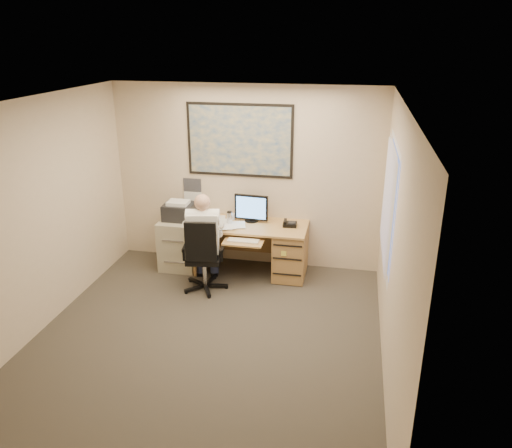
% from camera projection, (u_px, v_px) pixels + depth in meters
% --- Properties ---
extents(room_shell, '(4.00, 4.50, 2.70)m').
position_uv_depth(room_shell, '(201.00, 233.00, 5.31)').
color(room_shell, '#3B362D').
rests_on(room_shell, ground).
extents(desk, '(1.60, 0.97, 1.15)m').
position_uv_depth(desk, '(274.00, 245.00, 7.29)').
color(desk, tan).
rests_on(desk, ground).
extents(world_map, '(1.56, 0.03, 1.06)m').
position_uv_depth(world_map, '(240.00, 140.00, 7.18)').
color(world_map, '#1E4C93').
rests_on(world_map, room_shell).
extents(wall_calendar, '(0.28, 0.01, 0.42)m').
position_uv_depth(wall_calendar, '(193.00, 192.00, 7.61)').
color(wall_calendar, white).
rests_on(wall_calendar, room_shell).
extents(window_blinds, '(0.06, 1.40, 1.30)m').
position_uv_depth(window_blinds, '(389.00, 203.00, 5.61)').
color(window_blinds, beige).
rests_on(window_blinds, room_shell).
extents(filing_cabinet, '(0.54, 0.65, 1.04)m').
position_uv_depth(filing_cabinet, '(181.00, 238.00, 7.53)').
color(filing_cabinet, '#B1AA8E').
rests_on(filing_cabinet, ground).
extents(office_chair, '(0.72, 0.72, 1.07)m').
position_uv_depth(office_chair, '(203.00, 269.00, 6.85)').
color(office_chair, black).
rests_on(office_chair, ground).
extents(person, '(0.73, 0.92, 1.36)m').
position_uv_depth(person, '(204.00, 242.00, 6.79)').
color(person, white).
rests_on(person, office_chair).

